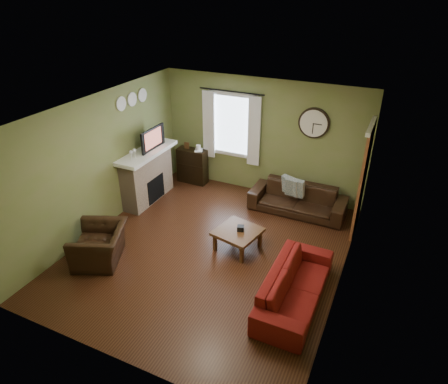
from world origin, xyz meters
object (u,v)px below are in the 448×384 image
at_px(bookshelf, 192,166).
at_px(coffee_table, 238,239).
at_px(armchair, 100,245).
at_px(sofa_brown, 298,199).

relative_size(bookshelf, coffee_table, 1.14).
bearing_deg(bookshelf, armchair, -89.87).
relative_size(armchair, coffee_table, 1.29).
xyz_separation_m(bookshelf, sofa_brown, (2.68, -0.29, -0.13)).
height_order(armchair, coffee_table, armchair).
relative_size(bookshelf, armchair, 0.88).
relative_size(sofa_brown, coffee_table, 2.69).
bearing_deg(coffee_table, armchair, -147.42).
distance_m(bookshelf, sofa_brown, 2.70).
bearing_deg(sofa_brown, armchair, -131.14).
bearing_deg(coffee_table, bookshelf, 135.21).
height_order(bookshelf, armchair, bookshelf).
bearing_deg(sofa_brown, coffee_table, -109.59).
relative_size(bookshelf, sofa_brown, 0.42).
height_order(sofa_brown, coffee_table, sofa_brown).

